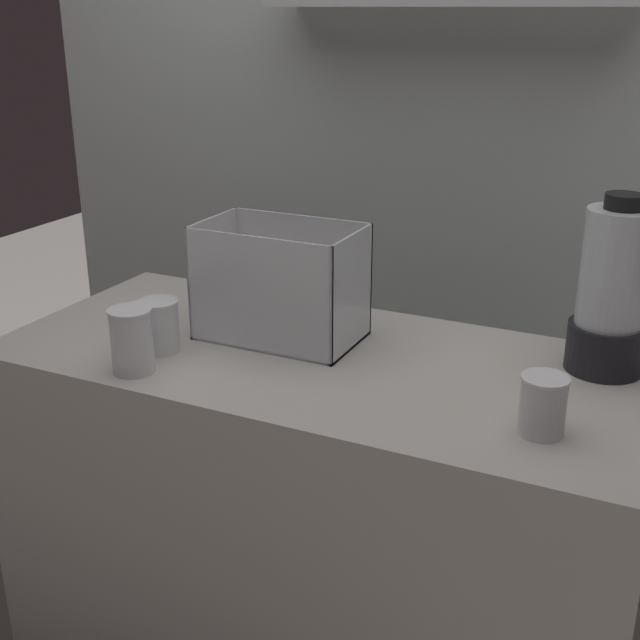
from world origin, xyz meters
TOP-DOWN VIEW (x-y plane):
  - counter at (0.00, 0.00)m, footprint 1.40×0.64m
  - back_wall_unit at (-0.00, 0.77)m, footprint 2.60×0.24m
  - carrot_display_bin at (-0.13, 0.06)m, footprint 0.35×0.21m
  - blender_pitcher at (0.56, 0.18)m, footprint 0.16×0.16m
  - juice_cup_carrot_far_left at (-0.32, -0.13)m, footprint 0.09×0.09m
  - juice_cup_beet_left at (-0.31, -0.24)m, footprint 0.09×0.09m
  - juice_cup_orange_middle at (0.50, -0.15)m, footprint 0.08×0.08m

SIDE VIEW (x-z plane):
  - counter at x=0.00m, z-range 0.00..0.90m
  - juice_cup_orange_middle at x=0.50m, z-range 0.89..1.00m
  - juice_cup_carrot_far_left at x=-0.32m, z-range 0.89..1.01m
  - juice_cup_beet_left at x=-0.31m, z-range 0.89..1.03m
  - carrot_display_bin at x=-0.13m, z-range 0.85..1.11m
  - blender_pitcher at x=0.56m, z-range 0.88..1.24m
  - back_wall_unit at x=0.00m, z-range 0.01..2.51m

